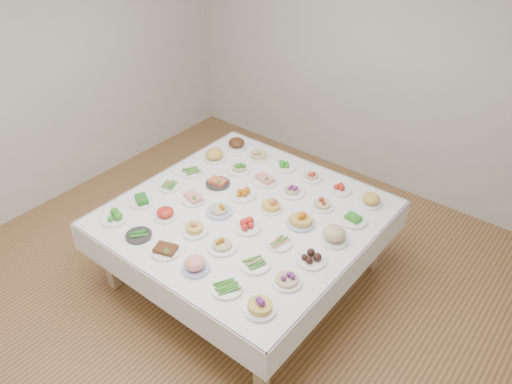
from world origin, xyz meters
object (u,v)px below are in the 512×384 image
Objects in this scene: dish_35 at (371,200)px; dish_0 at (113,217)px; display_table at (245,218)px; dish_18 at (192,172)px.

dish_0 is at bearing -135.07° from dish_35.
dish_35 reaches higher than dish_0.
dish_18 is at bearing 169.37° from display_table.
dish_0 is 0.94m from dish_18.
dish_35 is at bearing 44.61° from display_table.
dish_0 reaches higher than dish_18.
dish_18 is 1.71m from dish_35.
dish_0 is 1.02× the size of dish_35.
dish_18 is 1.11× the size of dish_35.
dish_35 is at bearing 21.67° from dish_18.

